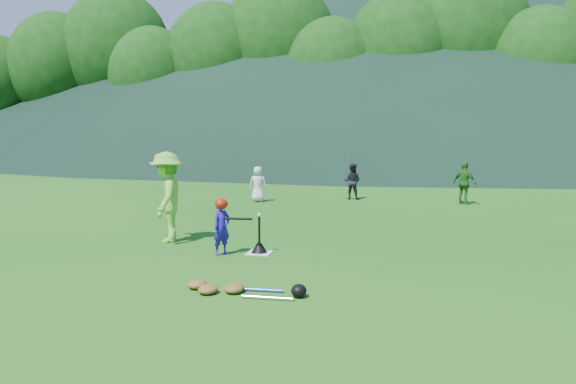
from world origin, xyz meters
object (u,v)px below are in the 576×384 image
(batting_tee, at_px, (259,247))
(fielder_c, at_px, (465,183))
(fielder_b, at_px, (352,181))
(batter_child, at_px, (222,227))
(home_plate, at_px, (259,253))
(fielder_a, at_px, (258,184))
(adult_coach, at_px, (167,197))
(equipment_pile, at_px, (234,288))

(batting_tee, bearing_deg, fielder_c, 61.89)
(fielder_b, bearing_deg, batting_tee, 94.70)
(batter_child, height_order, fielder_b, fielder_b)
(fielder_b, bearing_deg, home_plate, 94.70)
(fielder_a, distance_m, fielder_b, 3.22)
(fielder_c, bearing_deg, fielder_b, 28.62)
(home_plate, bearing_deg, fielder_b, 84.68)
(fielder_b, height_order, fielder_c, fielder_c)
(adult_coach, relative_size, fielder_c, 1.40)
(adult_coach, distance_m, fielder_c, 10.02)
(adult_coach, distance_m, batting_tee, 2.41)
(adult_coach, relative_size, fielder_b, 1.55)
(fielder_a, bearing_deg, batter_child, 94.11)
(fielder_b, distance_m, fielder_c, 3.63)
(adult_coach, relative_size, fielder_a, 1.62)
(batter_child, distance_m, fielder_a, 7.87)
(adult_coach, height_order, fielder_c, adult_coach)
(home_plate, relative_size, adult_coach, 0.24)
(batter_child, relative_size, batting_tee, 1.53)
(fielder_c, xyz_separation_m, batting_tee, (-4.40, -8.25, -0.54))
(home_plate, xyz_separation_m, fielder_b, (0.82, 8.81, 0.59))
(home_plate, distance_m, fielder_a, 7.76)
(batter_child, bearing_deg, fielder_c, 0.62)
(home_plate, xyz_separation_m, fielder_c, (4.40, 8.25, 0.66))
(fielder_c, relative_size, batting_tee, 1.97)
(fielder_b, bearing_deg, fielder_c, -178.86)
(equipment_pile, bearing_deg, batting_tee, 97.42)
(batter_child, height_order, fielder_a, fielder_a)
(home_plate, bearing_deg, batting_tee, 0.00)
(batter_child, distance_m, fielder_b, 9.21)
(home_plate, xyz_separation_m, batter_child, (-0.64, -0.29, 0.51))
(batter_child, relative_size, equipment_pile, 0.58)
(fielder_c, bearing_deg, equipment_pile, 106.93)
(batter_child, relative_size, fielder_c, 0.78)
(batter_child, bearing_deg, batting_tee, -34.52)
(adult_coach, xyz_separation_m, batting_tee, (2.17, -0.68, -0.81))
(batter_child, distance_m, batting_tee, 0.81)
(home_plate, relative_size, fielder_a, 0.39)
(batter_child, bearing_deg, adult_coach, 88.73)
(batting_tee, distance_m, equipment_pile, 2.62)
(adult_coach, xyz_separation_m, fielder_c, (6.57, 7.56, -0.27))
(home_plate, xyz_separation_m, adult_coach, (-2.17, 0.68, 0.93))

